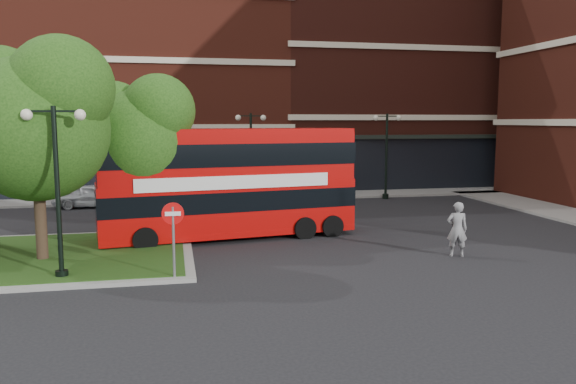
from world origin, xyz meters
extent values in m
plane|color=black|center=(0.00, 0.00, 0.00)|extent=(120.00, 120.00, 0.00)
cube|color=slate|center=(0.00, 16.50, 0.06)|extent=(44.00, 3.00, 0.12)
cube|color=maroon|center=(-8.00, 24.00, 7.00)|extent=(26.00, 12.00, 14.00)
cube|color=#471911|center=(14.00, 24.00, 8.00)|extent=(18.00, 12.00, 16.00)
cylinder|color=#2D2116|center=(-6.50, 2.50, 1.96)|extent=(0.36, 0.36, 3.92)
sphere|color=#193E0F|center=(-6.50, 2.50, 4.34)|extent=(4.60, 4.60, 4.60)
sphere|color=#193E0F|center=(-7.65, 3.19, 5.25)|extent=(3.45, 3.45, 3.45)
sphere|color=#193E0F|center=(-5.58, 2.04, 5.60)|extent=(3.22, 3.22, 3.22)
cylinder|color=#2D2116|center=(-3.50, 5.00, 1.74)|extent=(0.36, 0.36, 3.47)
sphere|color=#193E0F|center=(-3.50, 5.00, 3.84)|extent=(3.80, 3.80, 3.80)
sphere|color=#193E0F|center=(-4.45, 5.57, 4.65)|extent=(2.85, 2.85, 2.85)
sphere|color=#193E0F|center=(-2.74, 4.62, 4.96)|extent=(2.66, 2.66, 2.66)
cylinder|color=black|center=(-5.50, 0.20, 2.50)|extent=(0.14, 0.14, 5.00)
cylinder|color=black|center=(-5.50, 0.20, 0.15)|extent=(0.36, 0.36, 0.30)
cube|color=black|center=(-5.50, 0.20, 4.85)|extent=(1.40, 0.06, 0.06)
sphere|color=#F2EACC|center=(-6.20, 0.20, 4.75)|extent=(0.32, 0.32, 0.32)
sphere|color=#F2EACC|center=(-4.80, 0.20, 4.75)|extent=(0.32, 0.32, 0.32)
cylinder|color=black|center=(2.00, 14.50, 2.50)|extent=(0.14, 0.14, 5.00)
cylinder|color=black|center=(2.00, 14.50, 0.15)|extent=(0.36, 0.36, 0.30)
cube|color=black|center=(2.00, 14.50, 4.85)|extent=(1.40, 0.06, 0.06)
sphere|color=#F2EACC|center=(1.30, 14.50, 4.75)|extent=(0.32, 0.32, 0.32)
sphere|color=#F2EACC|center=(2.70, 14.50, 4.75)|extent=(0.32, 0.32, 0.32)
cylinder|color=black|center=(10.00, 14.50, 2.50)|extent=(0.14, 0.14, 5.00)
cylinder|color=black|center=(10.00, 14.50, 0.15)|extent=(0.36, 0.36, 0.30)
cube|color=black|center=(10.00, 14.50, 4.85)|extent=(1.40, 0.06, 0.06)
sphere|color=#F2EACC|center=(9.30, 14.50, 4.75)|extent=(0.32, 0.32, 0.32)
sphere|color=#F2EACC|center=(10.70, 14.50, 4.75)|extent=(0.32, 0.32, 0.32)
cube|color=#AA0806|center=(-0.17, 5.16, 1.34)|extent=(10.07, 3.72, 1.88)
cube|color=#AA0806|center=(-0.17, 5.16, 3.22)|extent=(9.97, 3.68, 1.88)
cube|color=black|center=(-0.17, 5.16, 3.31)|extent=(10.07, 3.72, 0.85)
cube|color=silver|center=(0.00, 4.03, 2.33)|extent=(7.30, 1.17, 0.49)
imported|color=gray|center=(7.11, 0.61, 0.94)|extent=(0.79, 0.63, 1.87)
imported|color=#B4B8BC|center=(-6.63, 14.50, 0.64)|extent=(3.77, 1.59, 1.27)
imported|color=silver|center=(4.44, 16.00, 0.63)|extent=(3.94, 1.81, 1.25)
cylinder|color=slate|center=(-2.32, -0.50, 1.08)|extent=(0.08, 0.08, 2.17)
cylinder|color=red|center=(-2.32, -0.50, 1.97)|extent=(0.63, 0.05, 0.63)
cube|color=white|center=(-2.32, -0.50, 1.97)|extent=(0.44, 0.04, 0.12)
camera|label=1|loc=(-2.27, -16.54, 4.58)|focal=35.00mm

